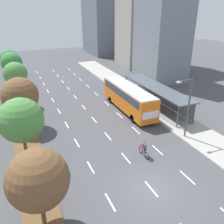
{
  "coord_description": "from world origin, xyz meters",
  "views": [
    {
      "loc": [
        -8.64,
        -12.39,
        13.15
      ],
      "look_at": [
        1.95,
        12.34,
        1.2
      ],
      "focal_mm": 38.57,
      "sensor_mm": 36.0,
      "label": 1
    }
  ],
  "objects_px": {
    "median_tree_fourth": "(15,74)",
    "median_tree_second": "(21,120)",
    "median_tree_farthest": "(10,59)",
    "median_tree_nearest": "(38,180)",
    "bus": "(128,96)",
    "median_tree_fifth": "(12,63)",
    "bus_shelter": "(157,94)",
    "median_tree_third": "(20,96)",
    "cyclist": "(144,149)",
    "streetlight": "(188,104)"
  },
  "relations": [
    {
      "from": "median_tree_fourth",
      "to": "median_tree_second",
      "type": "bearing_deg",
      "value": -91.47
    },
    {
      "from": "median_tree_second",
      "to": "median_tree_fourth",
      "type": "relative_size",
      "value": 1.01
    },
    {
      "from": "median_tree_fourth",
      "to": "median_tree_farthest",
      "type": "height_order",
      "value": "median_tree_fourth"
    },
    {
      "from": "median_tree_nearest",
      "to": "median_tree_second",
      "type": "distance_m",
      "value": 7.54
    },
    {
      "from": "bus",
      "to": "median_tree_second",
      "type": "xyz_separation_m",
      "value": [
        -13.79,
        -7.19,
        2.26
      ]
    },
    {
      "from": "median_tree_fourth",
      "to": "median_tree_fifth",
      "type": "distance_m",
      "value": 7.51
    },
    {
      "from": "bus_shelter",
      "to": "median_tree_fourth",
      "type": "bearing_deg",
      "value": 155.23
    },
    {
      "from": "median_tree_second",
      "to": "median_tree_third",
      "type": "xyz_separation_m",
      "value": [
        0.38,
        7.51,
        -0.37
      ]
    },
    {
      "from": "cyclist",
      "to": "median_tree_farthest",
      "type": "height_order",
      "value": "median_tree_farthest"
    },
    {
      "from": "median_tree_farthest",
      "to": "median_tree_second",
      "type": "bearing_deg",
      "value": -90.07
    },
    {
      "from": "bus_shelter",
      "to": "median_tree_nearest",
      "type": "relative_size",
      "value": 2.55
    },
    {
      "from": "median_tree_fourth",
      "to": "median_tree_farthest",
      "type": "bearing_deg",
      "value": 91.32
    },
    {
      "from": "median_tree_third",
      "to": "median_tree_fifth",
      "type": "distance_m",
      "value": 15.04
    },
    {
      "from": "cyclist",
      "to": "median_tree_farthest",
      "type": "bearing_deg",
      "value": 107.05
    },
    {
      "from": "bus_shelter",
      "to": "median_tree_fifth",
      "type": "distance_m",
      "value": 23.92
    },
    {
      "from": "cyclist",
      "to": "median_tree_third",
      "type": "relative_size",
      "value": 0.31
    },
    {
      "from": "median_tree_third",
      "to": "median_tree_fourth",
      "type": "bearing_deg",
      "value": 89.96
    },
    {
      "from": "median_tree_second",
      "to": "cyclist",
      "type": "bearing_deg",
      "value": -17.34
    },
    {
      "from": "bus_shelter",
      "to": "streetlight",
      "type": "relative_size",
      "value": 2.17
    },
    {
      "from": "cyclist",
      "to": "median_tree_fourth",
      "type": "bearing_deg",
      "value": 118.4
    },
    {
      "from": "bus",
      "to": "median_tree_second",
      "type": "relative_size",
      "value": 1.83
    },
    {
      "from": "median_tree_third",
      "to": "median_tree_farthest",
      "type": "xyz_separation_m",
      "value": [
        -0.34,
        22.53,
        -0.16
      ]
    },
    {
      "from": "median_tree_nearest",
      "to": "median_tree_farthest",
      "type": "relative_size",
      "value": 1.03
    },
    {
      "from": "bus",
      "to": "median_tree_third",
      "type": "bearing_deg",
      "value": 178.63
    },
    {
      "from": "cyclist",
      "to": "median_tree_farthest",
      "type": "xyz_separation_m",
      "value": [
        -10.2,
        33.24,
        3.02
      ]
    },
    {
      "from": "median_tree_fifth",
      "to": "bus_shelter",
      "type": "bearing_deg",
      "value": -41.26
    },
    {
      "from": "median_tree_second",
      "to": "streetlight",
      "type": "bearing_deg",
      "value": -6.41
    },
    {
      "from": "median_tree_third",
      "to": "streetlight",
      "type": "height_order",
      "value": "streetlight"
    },
    {
      "from": "median_tree_third",
      "to": "median_tree_fifth",
      "type": "bearing_deg",
      "value": 90.67
    },
    {
      "from": "bus_shelter",
      "to": "median_tree_nearest",
      "type": "bearing_deg",
      "value": -140.97
    },
    {
      "from": "median_tree_third",
      "to": "median_tree_fourth",
      "type": "height_order",
      "value": "median_tree_fourth"
    },
    {
      "from": "bus",
      "to": "cyclist",
      "type": "relative_size",
      "value": 6.2
    },
    {
      "from": "median_tree_nearest",
      "to": "bus_shelter",
      "type": "bearing_deg",
      "value": 39.03
    },
    {
      "from": "median_tree_second",
      "to": "median_tree_third",
      "type": "height_order",
      "value": "median_tree_second"
    },
    {
      "from": "median_tree_fourth",
      "to": "bus",
      "type": "bearing_deg",
      "value": -30.3
    },
    {
      "from": "median_tree_fifth",
      "to": "median_tree_farthest",
      "type": "distance_m",
      "value": 7.56
    },
    {
      "from": "median_tree_nearest",
      "to": "median_tree_fourth",
      "type": "distance_m",
      "value": 22.55
    },
    {
      "from": "median_tree_nearest",
      "to": "median_tree_second",
      "type": "xyz_separation_m",
      "value": [
        -0.33,
        7.51,
        0.59
      ]
    },
    {
      "from": "bus",
      "to": "median_tree_farthest",
      "type": "bearing_deg",
      "value": 121.03
    },
    {
      "from": "median_tree_fifth",
      "to": "median_tree_farthest",
      "type": "height_order",
      "value": "median_tree_fifth"
    },
    {
      "from": "cyclist",
      "to": "median_tree_fifth",
      "type": "xyz_separation_m",
      "value": [
        -10.03,
        25.73,
        3.83
      ]
    },
    {
      "from": "bus_shelter",
      "to": "median_tree_fourth",
      "type": "xyz_separation_m",
      "value": [
        -17.68,
        8.16,
        2.72
      ]
    },
    {
      "from": "median_tree_third",
      "to": "median_tree_nearest",
      "type": "bearing_deg",
      "value": -90.19
    },
    {
      "from": "median_tree_nearest",
      "to": "median_tree_third",
      "type": "bearing_deg",
      "value": 89.81
    },
    {
      "from": "median_tree_nearest",
      "to": "median_tree_third",
      "type": "height_order",
      "value": "median_tree_third"
    },
    {
      "from": "streetlight",
      "to": "median_tree_third",
      "type": "bearing_deg",
      "value": 149.15
    },
    {
      "from": "median_tree_second",
      "to": "median_tree_farthest",
      "type": "distance_m",
      "value": 30.05
    },
    {
      "from": "median_tree_fourth",
      "to": "streetlight",
      "type": "bearing_deg",
      "value": -47.2
    },
    {
      "from": "bus_shelter",
      "to": "median_tree_fifth",
      "type": "bearing_deg",
      "value": 138.74
    },
    {
      "from": "cyclist",
      "to": "streetlight",
      "type": "height_order",
      "value": "streetlight"
    }
  ]
}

